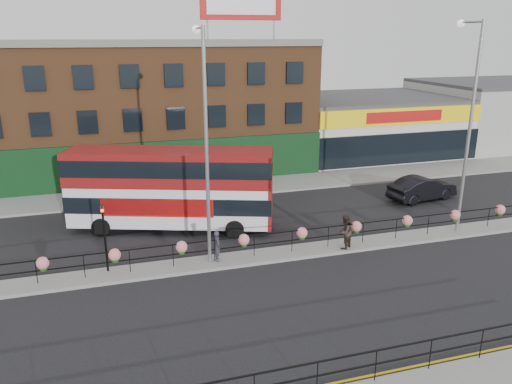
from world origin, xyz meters
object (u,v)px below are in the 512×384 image
object	(u,v)px
lamp_column_west	(205,128)
lamp_column_east	(468,111)
car	(422,188)
pedestrian_b	(345,232)
pedestrian_a	(217,246)
double_decker_bus	(171,181)

from	to	relation	value
lamp_column_west	lamp_column_east	bearing A→B (deg)	0.09
car	pedestrian_b	bearing A→B (deg)	114.63
car	pedestrian_a	world-z (taller)	pedestrian_a
pedestrian_b	lamp_column_west	world-z (taller)	lamp_column_west
car	pedestrian_b	xyz separation A→B (m)	(-8.84, -6.16, 0.25)
pedestrian_a	lamp_column_west	world-z (taller)	lamp_column_west
pedestrian_a	pedestrian_b	xyz separation A→B (m)	(6.56, -0.43, 0.14)
pedestrian_a	lamp_column_east	distance (m)	14.97
double_decker_bus	car	size ratio (longest dim) A/B	2.29
lamp_column_east	car	bearing A→B (deg)	73.22
double_decker_bus	pedestrian_a	xyz separation A→B (m)	(1.44, -5.25, -1.93)
lamp_column_west	double_decker_bus	bearing A→B (deg)	101.68
double_decker_bus	pedestrian_b	bearing A→B (deg)	-35.38
lamp_column_east	lamp_column_west	bearing A→B (deg)	-179.91
pedestrian_a	double_decker_bus	bearing A→B (deg)	16.54
pedestrian_a	lamp_column_west	distance (m)	5.73
double_decker_bus	car	distance (m)	16.97
car	pedestrian_b	size ratio (longest dim) A/B	2.82
pedestrian_b	lamp_column_east	xyz separation A→B (m)	(7.18, 0.67, 5.79)
car	lamp_column_east	xyz separation A→B (m)	(-1.65, -5.48, 6.04)
double_decker_bus	lamp_column_west	distance (m)	6.38
double_decker_bus	pedestrian_a	size ratio (longest dim) A/B	7.61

